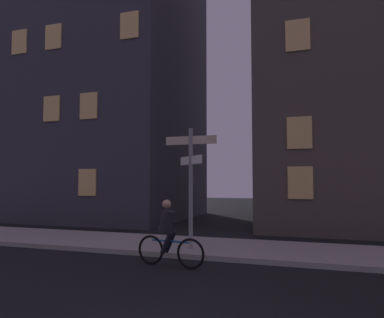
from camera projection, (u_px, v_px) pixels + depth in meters
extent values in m
cube|color=#9E9991|center=(247.00, 250.00, 10.50)|extent=(40.00, 2.96, 0.14)
cylinder|color=gray|center=(191.00, 188.00, 10.35)|extent=(0.12, 0.12, 3.45)
cube|color=beige|center=(191.00, 140.00, 10.43)|extent=(1.53, 0.03, 0.24)
cube|color=white|center=(191.00, 160.00, 10.39)|extent=(0.96, 0.96, 0.24)
torus|color=black|center=(190.00, 254.00, 8.49)|extent=(0.72, 0.15, 0.72)
torus|color=black|center=(151.00, 250.00, 8.97)|extent=(0.72, 0.15, 0.72)
cylinder|color=#1959A5|center=(170.00, 241.00, 8.75)|extent=(1.00, 0.18, 0.04)
cylinder|color=#26262D|center=(167.00, 221.00, 8.82)|extent=(0.49, 0.38, 0.61)
sphere|color=tan|center=(167.00, 204.00, 8.84)|extent=(0.22, 0.22, 0.22)
cylinder|color=black|center=(170.00, 242.00, 8.85)|extent=(0.35, 0.16, 0.55)
cylinder|color=black|center=(166.00, 243.00, 8.69)|extent=(0.35, 0.16, 0.55)
cube|color=#383842|center=(104.00, 73.00, 21.30)|extent=(10.13, 8.68, 16.83)
cube|color=#F2C672|center=(87.00, 182.00, 16.14)|extent=(0.90, 0.06, 1.20)
cube|color=#F2C672|center=(52.00, 109.00, 16.99)|extent=(0.90, 0.06, 1.20)
cube|color=#F2C672|center=(89.00, 106.00, 16.35)|extent=(0.90, 0.06, 1.20)
cube|color=#F2C672|center=(19.00, 42.00, 17.84)|extent=(0.90, 0.06, 1.20)
cube|color=#F2C672|center=(53.00, 37.00, 17.20)|extent=(0.90, 0.06, 1.20)
cube|color=#F2C672|center=(129.00, 25.00, 15.92)|extent=(0.90, 0.06, 1.20)
cube|color=#4C443D|center=(384.00, 68.00, 16.09)|extent=(10.58, 7.51, 14.13)
cube|color=#F2C672|center=(300.00, 183.00, 13.31)|extent=(0.90, 0.06, 1.20)
cube|color=#F2C672|center=(299.00, 133.00, 13.42)|extent=(0.90, 0.06, 1.20)
cube|color=#F2C672|center=(298.00, 35.00, 13.65)|extent=(0.90, 0.06, 1.20)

